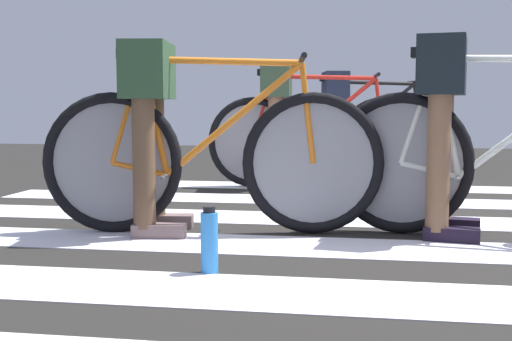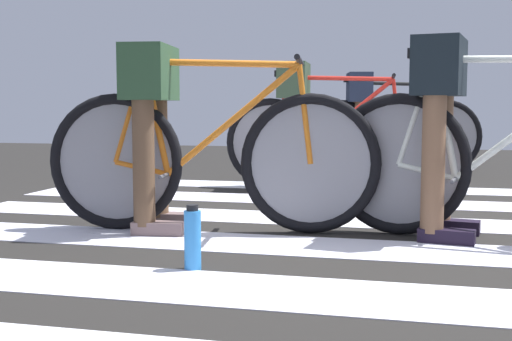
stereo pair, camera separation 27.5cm
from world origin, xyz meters
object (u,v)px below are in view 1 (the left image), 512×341
(cyclist_1_of_4, at_px, (150,111))
(bicycle_2_of_4, at_px, (508,160))
(cyclist_3_of_4, at_px, (277,106))
(bicycle_1_of_4, at_px, (211,158))
(water_bottle, at_px, (209,241))
(bicycle_4_of_4, at_px, (367,133))
(cyclist_4_of_4, at_px, (336,107))
(cyclist_2_of_4, at_px, (442,108))
(bicycle_3_of_4, at_px, (316,139))

(cyclist_1_of_4, relative_size, bicycle_2_of_4, 0.56)
(bicycle_2_of_4, distance_m, cyclist_3_of_4, 2.33)
(bicycle_1_of_4, height_order, water_bottle, bicycle_1_of_4)
(cyclist_3_of_4, bearing_deg, bicycle_2_of_4, -56.97)
(bicycle_2_of_4, bearing_deg, cyclist_3_of_4, 135.22)
(bicycle_4_of_4, bearing_deg, cyclist_4_of_4, -180.00)
(cyclist_2_of_4, relative_size, cyclist_4_of_4, 1.01)
(cyclist_4_of_4, bearing_deg, bicycle_2_of_4, -84.05)
(bicycle_2_of_4, bearing_deg, bicycle_1_of_4, -168.29)
(bicycle_2_of_4, xyz_separation_m, cyclist_3_of_4, (-1.36, 1.88, 0.26))
(bicycle_2_of_4, relative_size, cyclist_2_of_4, 1.76)
(cyclist_3_of_4, bearing_deg, cyclist_2_of_4, -62.93)
(bicycle_1_of_4, xyz_separation_m, bicycle_4_of_4, (0.80, 3.30, 0.00))
(cyclist_3_of_4, bearing_deg, water_bottle, -91.03)
(cyclist_4_of_4, bearing_deg, cyclist_3_of_4, -118.07)
(cyclist_2_of_4, bearing_deg, cyclist_1_of_4, -164.73)
(cyclist_1_of_4, xyz_separation_m, bicycle_2_of_4, (1.75, 0.10, -0.24))
(bicycle_1_of_4, xyz_separation_m, cyclist_4_of_4, (0.49, 3.24, 0.25))
(bicycle_3_of_4, bearing_deg, bicycle_2_of_4, -63.88)
(bicycle_2_of_4, bearing_deg, cyclist_4_of_4, 116.02)
(bicycle_1_of_4, distance_m, bicycle_4_of_4, 3.39)
(cyclist_2_of_4, bearing_deg, cyclist_4_of_4, 111.01)
(cyclist_1_of_4, height_order, cyclist_3_of_4, cyclist_3_of_4)
(cyclist_4_of_4, bearing_deg, bicycle_1_of_4, -109.40)
(bicycle_3_of_4, relative_size, cyclist_4_of_4, 1.78)
(bicycle_2_of_4, bearing_deg, water_bottle, -136.60)
(cyclist_3_of_4, height_order, cyclist_4_of_4, cyclist_3_of_4)
(bicycle_1_of_4, xyz_separation_m, bicycle_3_of_4, (0.40, 1.95, 0.00))
(cyclist_3_of_4, distance_m, water_bottle, 2.79)
(bicycle_3_of_4, xyz_separation_m, water_bottle, (-0.22, -2.75, -0.26))
(cyclist_3_of_4, bearing_deg, cyclist_4_of_4, 69.81)
(bicycle_2_of_4, height_order, cyclist_4_of_4, cyclist_4_of_4)
(bicycle_1_of_4, distance_m, cyclist_2_of_4, 1.17)
(cyclist_1_of_4, distance_m, water_bottle, 1.03)
(cyclist_1_of_4, bearing_deg, cyclist_3_of_4, 71.25)
(cyclist_1_of_4, distance_m, bicycle_3_of_4, 2.13)
(bicycle_4_of_4, relative_size, cyclist_4_of_4, 1.76)
(bicycle_3_of_4, bearing_deg, cyclist_3_of_4, -180.00)
(cyclist_3_of_4, height_order, water_bottle, cyclist_3_of_4)
(bicycle_3_of_4, height_order, bicycle_4_of_4, same)
(bicycle_3_of_4, distance_m, cyclist_4_of_4, 1.31)
(cyclist_2_of_4, xyz_separation_m, cyclist_3_of_4, (-1.05, 1.83, 0.01))
(cyclist_2_of_4, relative_size, bicycle_4_of_4, 0.57)
(cyclist_2_of_4, xyz_separation_m, cyclist_4_of_4, (-0.65, 3.13, -0.00))
(bicycle_4_of_4, bearing_deg, bicycle_1_of_4, -114.35)
(bicycle_1_of_4, height_order, cyclist_4_of_4, cyclist_4_of_4)
(cyclist_1_of_4, bearing_deg, bicycle_2_of_4, -4.18)
(bicycle_2_of_4, height_order, bicycle_3_of_4, same)
(bicycle_2_of_4, distance_m, cyclist_4_of_4, 3.33)
(cyclist_1_of_4, height_order, bicycle_3_of_4, cyclist_1_of_4)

